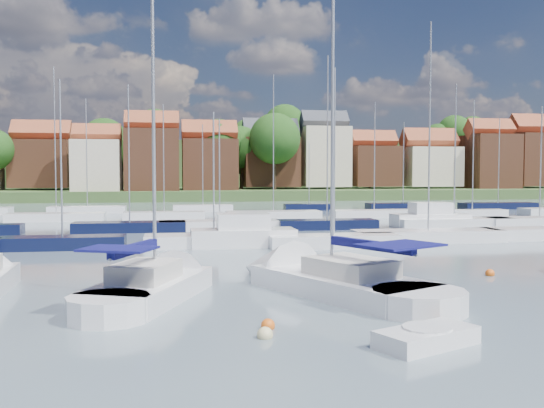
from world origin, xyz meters
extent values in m
plane|color=#4B5C67|center=(0.00, 40.00, 0.00)|extent=(260.00, 260.00, 0.00)
cube|color=silver|center=(-10.93, 3.59, 0.25)|extent=(5.20, 7.40, 1.20)
cone|color=silver|center=(-9.33, 7.55, 0.25)|extent=(3.89, 4.15, 2.85)
cylinder|color=silver|center=(-12.21, 0.42, 0.25)|extent=(3.71, 3.71, 1.20)
cube|color=beige|center=(-11.11, 3.15, 1.20)|extent=(2.92, 3.39, 0.70)
cylinder|color=#B2B2B7|center=(-10.75, 4.03, 7.18)|extent=(0.14, 0.14, 12.66)
cylinder|color=#B2B2B7|center=(-11.46, 2.27, 2.05)|extent=(1.52, 3.56, 0.10)
cube|color=#0F104F|center=(-11.46, 2.27, 2.20)|extent=(1.63, 3.46, 0.35)
cube|color=#0F104F|center=(-11.93, 1.13, 2.35)|extent=(2.88, 2.49, 0.08)
cube|color=silver|center=(-3.24, 3.40, 0.25)|extent=(6.70, 8.83, 1.20)
cone|color=silver|center=(-5.53, 7.96, 0.25)|extent=(4.82, 5.08, 3.41)
cylinder|color=silver|center=(-1.41, -0.26, 0.25)|extent=(4.57, 4.57, 1.20)
cube|color=beige|center=(-2.98, 2.89, 1.20)|extent=(3.66, 4.11, 0.70)
cylinder|color=#B2B2B7|center=(-3.49, 3.90, 8.42)|extent=(0.14, 0.14, 15.13)
cylinder|color=#B2B2B7|center=(-2.48, 1.87, 2.05)|extent=(2.12, 4.10, 0.10)
cube|color=#0F104F|center=(-2.48, 1.87, 2.20)|extent=(2.20, 3.99, 0.35)
cube|color=#0F104F|center=(-1.82, 0.55, 2.35)|extent=(3.50, 3.12, 0.08)
cube|color=silver|center=(-2.86, -4.20, 0.22)|extent=(3.38, 2.56, 0.60)
cylinder|color=silver|center=(-2.86, -4.20, 0.39)|extent=(1.42, 1.42, 0.39)
sphere|color=beige|center=(-7.32, -2.58, 0.00)|extent=(0.49, 0.49, 0.49)
sphere|color=#D85914|center=(-7.06, -1.51, 0.00)|extent=(0.46, 0.46, 0.46)
sphere|color=#D85914|center=(-1.63, -2.47, 0.00)|extent=(0.48, 0.48, 0.48)
sphere|color=#D85914|center=(5.16, 6.57, 0.00)|extent=(0.45, 0.45, 0.45)
sphere|color=#D85914|center=(-12.07, 5.48, 0.00)|extent=(0.42, 0.42, 0.42)
cube|color=black|center=(-17.11, 20.54, 0.35)|extent=(8.01, 2.24, 1.00)
cylinder|color=#B2B2B7|center=(-17.11, 20.54, 5.93)|extent=(0.12, 0.12, 10.16)
cube|color=silver|center=(-7.27, 20.20, 0.35)|extent=(9.22, 2.58, 1.00)
cylinder|color=#B2B2B7|center=(-7.27, 20.20, 4.94)|extent=(0.12, 0.12, 8.18)
cube|color=silver|center=(0.63, 18.61, 0.35)|extent=(8.78, 2.46, 1.00)
cylinder|color=#B2B2B7|center=(0.63, 18.61, 6.38)|extent=(0.12, 0.12, 11.06)
cube|color=silver|center=(8.23, 20.67, 0.35)|extent=(10.79, 3.02, 1.00)
cylinder|color=#B2B2B7|center=(8.23, 20.67, 8.29)|extent=(0.12, 0.12, 14.87)
cube|color=silver|center=(-5.31, 20.00, 0.50)|extent=(7.00, 2.60, 1.40)
cube|color=silver|center=(-5.31, 20.00, 1.60)|extent=(3.50, 2.20, 1.30)
cube|color=black|center=(-13.55, 31.64, 0.35)|extent=(9.30, 2.60, 1.00)
cylinder|color=#B2B2B7|center=(-13.55, 31.64, 6.59)|extent=(0.12, 0.12, 11.48)
cube|color=silver|center=(-5.94, 32.01, 0.35)|extent=(10.40, 2.91, 1.00)
cylinder|color=#B2B2B7|center=(-5.94, 32.01, 5.24)|extent=(0.12, 0.12, 8.77)
cube|color=black|center=(3.48, 31.28, 0.35)|extent=(8.80, 2.46, 1.00)
cylinder|color=#B2B2B7|center=(3.48, 31.28, 8.01)|extent=(0.12, 0.12, 14.33)
cube|color=silver|center=(15.40, 31.16, 0.35)|extent=(10.73, 3.00, 1.00)
cylinder|color=#B2B2B7|center=(15.40, 31.16, 6.92)|extent=(0.12, 0.12, 12.14)
cube|color=silver|center=(23.82, 30.97, 0.35)|extent=(10.48, 2.93, 1.00)
cylinder|color=#B2B2B7|center=(23.82, 30.97, 5.99)|extent=(0.12, 0.12, 10.28)
cube|color=silver|center=(13.46, 32.00, 0.50)|extent=(7.00, 2.60, 1.40)
cube|color=silver|center=(13.46, 32.00, 1.60)|extent=(3.50, 2.20, 1.30)
cube|color=silver|center=(-21.71, 44.21, 0.35)|extent=(9.71, 2.72, 1.00)
cylinder|color=#B2B2B7|center=(-21.71, 44.21, 8.29)|extent=(0.12, 0.12, 14.88)
cube|color=silver|center=(-10.84, 44.51, 0.35)|extent=(8.49, 2.38, 1.00)
cylinder|color=#B2B2B7|center=(-10.84, 44.51, 6.51)|extent=(0.12, 0.12, 11.31)
cube|color=silver|center=(0.79, 43.78, 0.35)|extent=(10.16, 2.85, 1.00)
cylinder|color=#B2B2B7|center=(0.79, 43.78, 8.15)|extent=(0.12, 0.12, 14.59)
cube|color=silver|center=(12.17, 43.90, 0.35)|extent=(9.53, 2.67, 1.00)
cylinder|color=#B2B2B7|center=(12.17, 43.90, 6.81)|extent=(0.12, 0.12, 11.91)
cube|color=silver|center=(23.16, 42.50, 0.35)|extent=(7.62, 2.13, 1.00)
cylinder|color=#B2B2B7|center=(23.16, 42.50, 6.91)|extent=(0.12, 0.12, 12.13)
cube|color=silver|center=(-20.26, 56.56, 0.35)|extent=(9.24, 2.59, 1.00)
cylinder|color=#B2B2B7|center=(-20.26, 56.56, 7.43)|extent=(0.12, 0.12, 13.17)
cube|color=silver|center=(-6.08, 57.30, 0.35)|extent=(7.57, 2.12, 1.00)
cylinder|color=#B2B2B7|center=(-6.08, 57.30, 5.97)|extent=(0.12, 0.12, 10.24)
cube|color=black|center=(7.88, 57.47, 0.35)|extent=(6.58, 1.84, 1.00)
cylinder|color=#B2B2B7|center=(7.88, 57.47, 4.85)|extent=(0.12, 0.12, 8.01)
cube|color=black|center=(20.94, 57.40, 0.35)|extent=(9.92, 2.78, 1.00)
cylinder|color=#B2B2B7|center=(20.94, 57.40, 6.31)|extent=(0.12, 0.12, 10.92)
cube|color=black|center=(34.28, 56.37, 0.35)|extent=(10.55, 2.95, 1.00)
cylinder|color=#B2B2B7|center=(34.28, 56.37, 6.61)|extent=(0.12, 0.12, 11.51)
cube|color=#3A5128|center=(0.00, 117.00, 0.30)|extent=(200.00, 70.00, 3.00)
cube|color=#3A5128|center=(0.00, 142.00, 5.00)|extent=(200.00, 60.00, 14.00)
cube|color=brown|center=(-33.65, 97.79, 6.56)|extent=(10.37, 9.97, 8.73)
cube|color=brown|center=(-33.65, 97.79, 12.20)|extent=(10.57, 5.13, 5.13)
cube|color=beige|center=(-22.74, 89.00, 6.08)|extent=(8.09, 8.80, 8.96)
cube|color=brown|center=(-22.74, 89.00, 11.55)|extent=(8.25, 4.00, 4.00)
cube|color=brown|center=(-13.35, 89.94, 7.08)|extent=(9.36, 10.17, 10.97)
cube|color=brown|center=(-13.35, 89.94, 13.72)|extent=(9.54, 4.63, 4.63)
cube|color=brown|center=(-3.04, 91.65, 6.31)|extent=(9.90, 8.56, 9.42)
cube|color=brown|center=(-3.04, 91.65, 12.23)|extent=(10.10, 4.90, 4.90)
cube|color=brown|center=(9.10, 96.65, 6.95)|extent=(10.59, 8.93, 9.49)
cube|color=#383A42|center=(9.10, 96.65, 12.99)|extent=(10.80, 5.24, 5.24)
cube|color=beige|center=(19.71, 95.80, 8.02)|extent=(9.01, 8.61, 11.65)
cube|color=#383A42|center=(19.71, 95.80, 14.95)|extent=(9.19, 4.46, 4.46)
cube|color=brown|center=(30.17, 97.00, 6.20)|extent=(9.10, 9.34, 8.00)
cube|color=brown|center=(30.17, 97.00, 11.32)|extent=(9.28, 4.50, 4.50)
cube|color=beige|center=(41.95, 96.59, 6.14)|extent=(10.86, 9.59, 7.88)
cube|color=brown|center=(41.95, 96.59, 11.41)|extent=(11.07, 5.37, 5.37)
cube|color=brown|center=(53.76, 93.92, 7.09)|extent=(9.18, 9.96, 10.97)
cube|color=brown|center=(53.76, 93.92, 13.70)|extent=(9.36, 4.54, 4.54)
cube|color=brown|center=(65.18, 95.21, 7.58)|extent=(11.39, 9.67, 10.76)
cube|color=brown|center=(65.18, 95.21, 14.36)|extent=(11.62, 5.64, 5.64)
cylinder|color=#382619|center=(56.77, 115.51, 8.51)|extent=(0.50, 0.50, 4.47)
sphere|color=#244D18|center=(56.77, 115.51, 14.58)|extent=(8.18, 8.18, 8.18)
cylinder|color=#382619|center=(3.46, 95.93, 3.83)|extent=(0.50, 0.50, 4.46)
sphere|color=#244D18|center=(3.46, 95.93, 9.88)|extent=(8.15, 8.15, 8.15)
cylinder|color=#382619|center=(15.22, 113.68, 8.58)|extent=(0.50, 0.50, 5.15)
sphere|color=#244D18|center=(15.22, 113.68, 15.56)|extent=(9.41, 9.41, 9.41)
cylinder|color=#382619|center=(-13.54, 116.31, 8.68)|extent=(0.50, 0.50, 4.56)
sphere|color=#244D18|center=(-13.54, 116.31, 14.87)|extent=(8.34, 8.34, 8.34)
cylinder|color=#382619|center=(-23.24, 105.25, 4.18)|extent=(0.50, 0.50, 5.15)
sphere|color=#244D18|center=(-23.24, 105.25, 11.17)|extent=(9.42, 9.42, 9.42)
cylinder|color=#382619|center=(-38.67, 107.32, 6.76)|extent=(0.50, 0.50, 3.42)
sphere|color=#244D18|center=(-38.67, 107.32, 11.40)|extent=(6.26, 6.26, 6.26)
cylinder|color=#382619|center=(13.76, 104.71, 3.48)|extent=(0.50, 0.50, 3.77)
sphere|color=#244D18|center=(13.76, 104.71, 8.60)|extent=(6.89, 6.89, 6.89)
cylinder|color=#382619|center=(9.05, 90.94, 4.21)|extent=(0.50, 0.50, 5.21)
sphere|color=#244D18|center=(9.05, 90.94, 11.28)|extent=(9.53, 9.53, 9.53)
cylinder|color=#382619|center=(61.93, 101.62, 3.09)|extent=(0.50, 0.50, 2.97)
sphere|color=#244D18|center=(61.93, 101.62, 7.12)|extent=(5.44, 5.44, 5.44)
cylinder|color=#382619|center=(-1.15, 93.75, 4.02)|extent=(0.50, 0.50, 4.84)
sphere|color=#244D18|center=(-1.15, 93.75, 10.59)|extent=(8.85, 8.85, 8.85)
cylinder|color=#382619|center=(52.68, 115.72, 8.17)|extent=(0.50, 0.50, 3.72)
sphere|color=#244D18|center=(52.68, 115.72, 13.21)|extent=(6.80, 6.80, 6.80)
cylinder|color=#382619|center=(54.05, 94.13, 3.62)|extent=(0.50, 0.50, 4.05)
sphere|color=#244D18|center=(54.05, 94.13, 9.11)|extent=(7.40, 7.40, 7.40)
cylinder|color=#382619|center=(6.84, 113.29, 7.91)|extent=(0.50, 0.50, 3.93)
sphere|color=#244D18|center=(6.84, 113.29, 13.24)|extent=(7.19, 7.19, 7.19)
cylinder|color=#382619|center=(30.65, 100.17, 3.51)|extent=(0.50, 0.50, 3.82)
sphere|color=#244D18|center=(30.65, 100.17, 8.70)|extent=(6.99, 6.99, 6.99)
cylinder|color=#382619|center=(-17.44, 93.12, 3.34)|extent=(0.50, 0.50, 3.48)
sphere|color=#244D18|center=(-17.44, 93.12, 8.07)|extent=(6.37, 6.37, 6.37)
cylinder|color=#382619|center=(57.51, 102.81, 3.09)|extent=(0.50, 0.50, 2.99)
sphere|color=#244D18|center=(57.51, 102.81, 7.14)|extent=(5.46, 5.46, 5.46)
cylinder|color=#382619|center=(3.61, 99.04, 3.22)|extent=(0.50, 0.50, 3.25)
sphere|color=#244D18|center=(3.61, 99.04, 7.63)|extent=(5.94, 5.94, 5.94)
cylinder|color=#382619|center=(-3.05, 100.73, 3.09)|extent=(0.50, 0.50, 2.98)
sphere|color=#244D18|center=(-3.05, 100.73, 7.14)|extent=(5.46, 5.46, 5.46)
cylinder|color=#382619|center=(64.66, 121.74, 9.36)|extent=(0.50, 0.50, 4.29)
sphere|color=#244D18|center=(64.66, 121.74, 15.17)|extent=(7.84, 7.84, 7.84)
camera|label=1|loc=(-10.09, -20.44, 5.01)|focal=40.00mm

